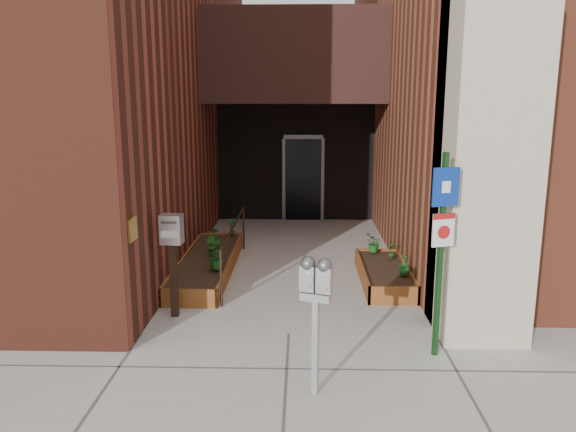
{
  "coord_description": "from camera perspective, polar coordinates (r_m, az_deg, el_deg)",
  "views": [
    {
      "loc": [
        0.17,
        -7.1,
        3.16
      ],
      "look_at": [
        -0.05,
        1.8,
        1.25
      ],
      "focal_mm": 35.0,
      "sensor_mm": 36.0,
      "label": 1
    }
  ],
  "objects": [
    {
      "name": "shrub_right_c",
      "position": [
        10.6,
        8.7,
        -2.73
      ],
      "size": [
        0.41,
        0.41,
        0.35
      ],
      "primitive_type": "imported",
      "rotation": [
        0.0,
        0.0,
        4.3
      ],
      "color": "#1A5C1C",
      "rests_on": "planter_right"
    },
    {
      "name": "shrub_left_c",
      "position": [
        10.88,
        -7.47,
        -2.19
      ],
      "size": [
        0.28,
        0.28,
        0.39
      ],
      "primitive_type": "imported",
      "rotation": [
        0.0,
        0.0,
        3.49
      ],
      "color": "#1E4E16",
      "rests_on": "planter_left"
    },
    {
      "name": "planter_right",
      "position": [
        9.88,
        9.74,
        -5.93
      ],
      "size": [
        0.8,
        2.2,
        0.3
      ],
      "color": "brown",
      "rests_on": "ground"
    },
    {
      "name": "parking_meter",
      "position": [
        5.91,
        2.86,
        -7.43
      ],
      "size": [
        0.36,
        0.23,
        1.53
      ],
      "color": "#A5A6A8",
      "rests_on": "ground"
    },
    {
      "name": "ground",
      "position": [
        7.77,
        0.06,
        -11.9
      ],
      "size": [
        80.0,
        80.0,
        0.0
      ],
      "primitive_type": "plane",
      "color": "#9E9991",
      "rests_on": "ground"
    },
    {
      "name": "shrub_right_b",
      "position": [
        10.26,
        10.5,
        -3.43
      ],
      "size": [
        0.17,
        0.17,
        0.3
      ],
      "primitive_type": "imported",
      "rotation": [
        0.0,
        0.0,
        3.1
      ],
      "color": "#215117",
      "rests_on": "planter_right"
    },
    {
      "name": "handrail",
      "position": [
        10.12,
        -5.53,
        -1.77
      ],
      "size": [
        0.04,
        3.34,
        0.9
      ],
      "color": "black",
      "rests_on": "ground"
    },
    {
      "name": "shrub_left_d",
      "position": [
        11.8,
        -5.72,
        -1.15
      ],
      "size": [
        0.25,
        0.25,
        0.34
      ],
      "primitive_type": "imported",
      "rotation": [
        0.0,
        0.0,
        5.59
      ],
      "color": "#175217",
      "rests_on": "planter_left"
    },
    {
      "name": "architecture",
      "position": [
        14.12,
        0.0,
        19.49
      ],
      "size": [
        20.0,
        14.6,
        10.0
      ],
      "color": "maroon",
      "rests_on": "ground"
    },
    {
      "name": "shrub_left_a",
      "position": [
        9.55,
        -7.18,
        -4.15
      ],
      "size": [
        0.4,
        0.4,
        0.41
      ],
      "primitive_type": "imported",
      "rotation": [
        0.0,
        0.0,
        0.11
      ],
      "color": "#195A1A",
      "rests_on": "planter_left"
    },
    {
      "name": "payment_dropbox",
      "position": [
        8.18,
        -11.68,
        -2.77
      ],
      "size": [
        0.32,
        0.25,
        1.52
      ],
      "color": "black",
      "rests_on": "ground"
    },
    {
      "name": "sign_post",
      "position": [
        6.92,
        15.39,
        -1.79
      ],
      "size": [
        0.33,
        0.13,
        2.53
      ],
      "color": "#133614",
      "rests_on": "ground"
    },
    {
      "name": "shrub_right_a",
      "position": [
        9.37,
        11.74,
        -4.87
      ],
      "size": [
        0.19,
        0.19,
        0.33
      ],
      "primitive_type": "imported",
      "rotation": [
        0.0,
        0.0,
        1.56
      ],
      "color": "#1C6220",
      "rests_on": "planter_right"
    },
    {
      "name": "planter_left",
      "position": [
        10.4,
        -8.17,
        -4.96
      ],
      "size": [
        0.9,
        3.6,
        0.3
      ],
      "color": "brown",
      "rests_on": "ground"
    },
    {
      "name": "shrub_left_b",
      "position": [
        10.4,
        -7.82,
        -3.0
      ],
      "size": [
        0.27,
        0.27,
        0.34
      ],
      "primitive_type": "imported",
      "rotation": [
        0.0,
        0.0,
        2.47
      ],
      "color": "#1B4F16",
      "rests_on": "planter_left"
    }
  ]
}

